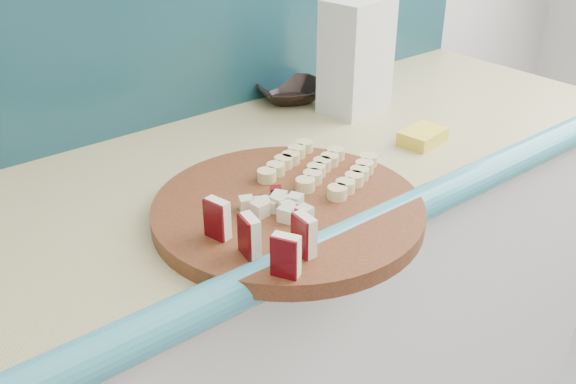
# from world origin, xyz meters

# --- Properties ---
(backsplash) EXTENTS (2.20, 0.02, 0.50)m
(backsplash) POSITION_xyz_m (0.10, 1.79, 1.16)
(backsplash) COLOR teal
(backsplash) RESTS_ON kitchen_counter
(cutting_board) EXTENTS (0.57, 0.57, 0.03)m
(cutting_board) POSITION_xyz_m (0.24, 1.31, 0.92)
(cutting_board) COLOR #4B2010
(cutting_board) RESTS_ON kitchen_counter
(apple_wedges) EXTENTS (0.10, 0.18, 0.06)m
(apple_wedges) POSITION_xyz_m (0.12, 1.21, 0.97)
(apple_wedges) COLOR beige
(apple_wedges) RESTS_ON cutting_board
(apple_chunks) EXTENTS (0.07, 0.07, 0.02)m
(apple_chunks) POSITION_xyz_m (0.22, 1.30, 0.95)
(apple_chunks) COLOR beige
(apple_chunks) RESTS_ON cutting_board
(banana_slices) EXTENTS (0.20, 0.20, 0.02)m
(banana_slices) POSITION_xyz_m (0.35, 1.35, 0.95)
(banana_slices) COLOR #D3C381
(banana_slices) RESTS_ON cutting_board
(brown_bowl) EXTENTS (0.21, 0.21, 0.04)m
(brown_bowl) POSITION_xyz_m (0.59, 1.72, 0.93)
(brown_bowl) COLOR black
(brown_bowl) RESTS_ON kitchen_counter
(flour_bag) EXTENTS (0.16, 0.12, 0.25)m
(flour_bag) POSITION_xyz_m (0.66, 1.58, 1.03)
(flour_bag) COLOR silver
(flour_bag) RESTS_ON kitchen_counter
(sponge) EXTENTS (0.10, 0.08, 0.03)m
(sponge) POSITION_xyz_m (0.64, 1.37, 0.92)
(sponge) COLOR #FAE741
(sponge) RESTS_ON kitchen_counter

